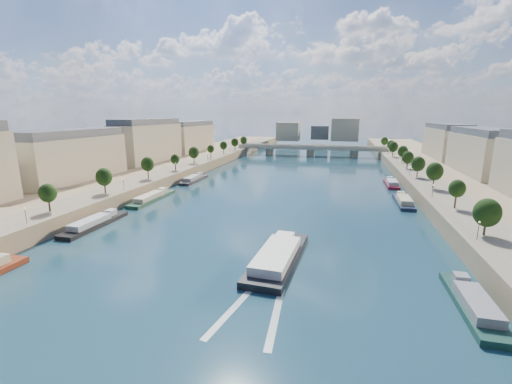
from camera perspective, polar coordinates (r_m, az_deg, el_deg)
The scene contains 16 objects.
ground at distance 140.61m, azimuth 4.36°, elevation -0.19°, with size 700.00×700.00×0.00m, color #0C2934.
quay_left at distance 167.53m, azimuth -20.70°, elevation 2.02°, with size 44.00×520.00×5.00m, color #9E8460.
quay_right at distance 146.75m, azimuth 33.29°, elevation -0.77°, with size 44.00×520.00×5.00m, color #9E8460.
pave_left at distance 159.08m, azimuth -16.31°, elevation 2.73°, with size 14.00×520.00×0.10m, color gray.
pave_right at distance 141.90m, azimuth 27.71°, elevation 0.54°, with size 14.00×520.00×0.10m, color gray.
trees_left at distance 158.97m, azimuth -15.45°, elevation 4.76°, with size 4.80×268.80×8.26m.
trees_right at distance 150.13m, azimuth 26.33°, elevation 3.41°, with size 4.80×268.80×8.26m.
lamps_left at distance 147.88m, azimuth -16.80°, elevation 3.02°, with size 0.36×200.36×4.28m.
lamps_right at distance 145.20m, azimuth 25.66°, elevation 2.11°, with size 0.36×200.36×4.28m.
buildings_left at distance 182.89m, azimuth -22.31°, elevation 7.17°, with size 16.00×226.00×23.20m.
skyline at distance 355.49m, azimuth 11.02°, elevation 9.99°, with size 79.00×42.00×22.00m.
bridge at distance 266.02m, azimuth 9.11°, elevation 7.05°, with size 112.00×12.00×8.15m.
tour_barge at distance 76.89m, azimuth 3.66°, elevation -10.72°, with size 10.26×29.99×4.01m.
wake at distance 62.95m, azimuth 0.78°, elevation -17.59°, with size 10.75×26.03×0.04m.
moored_barges_left at distance 110.26m, azimuth -25.08°, elevation -4.69°, with size 5.00×157.72×3.60m.
moored_barges_right at distance 95.69m, azimuth 27.18°, elevation -7.52°, with size 5.00×164.86×3.60m.
Camera 1 is at (22.67, -35.01, 32.09)m, focal length 24.00 mm.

